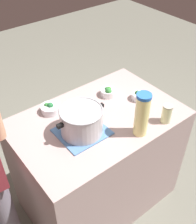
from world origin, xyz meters
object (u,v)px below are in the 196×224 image
at_px(broccoli_bowl_center, 50,108).
at_px(cooking_pot, 81,121).
at_px(lemonade_pitcher, 142,114).
at_px(mason_jar, 167,113).
at_px(broccoli_bowl_back, 108,92).
at_px(broccoli_bowl_front, 139,96).

bearing_deg(broccoli_bowl_center, cooking_pot, 99.40).
distance_m(lemonade_pitcher, broccoli_bowl_center, 0.66).
distance_m(lemonade_pitcher, mason_jar, 0.23).
bearing_deg(broccoli_bowl_back, lemonade_pitcher, 76.78).
bearing_deg(broccoli_bowl_front, lemonade_pitcher, 46.65).
bearing_deg(mason_jar, cooking_pot, -27.33).
distance_m(mason_jar, broccoli_bowl_center, 0.80).
bearing_deg(lemonade_pitcher, cooking_pot, -38.75).
bearing_deg(lemonade_pitcher, broccoli_bowl_center, -57.79).
relative_size(cooking_pot, mason_jar, 2.56).
distance_m(cooking_pot, broccoli_bowl_back, 0.45).
bearing_deg(broccoli_bowl_front, broccoli_bowl_back, -50.74).
bearing_deg(lemonade_pitcher, mason_jar, 172.51).
bearing_deg(mason_jar, broccoli_bowl_back, -76.70).
xyz_separation_m(broccoli_bowl_front, broccoli_bowl_center, (0.59, -0.28, -0.00)).
height_order(lemonade_pitcher, broccoli_bowl_center, lemonade_pitcher).
xyz_separation_m(lemonade_pitcher, mason_jar, (-0.22, 0.03, -0.09)).
relative_size(cooking_pot, lemonade_pitcher, 1.14).
distance_m(cooking_pot, mason_jar, 0.57).
bearing_deg(broccoli_bowl_back, cooking_pot, 27.99).
bearing_deg(cooking_pot, mason_jar, 152.67).
relative_size(mason_jar, broccoli_bowl_back, 1.13).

